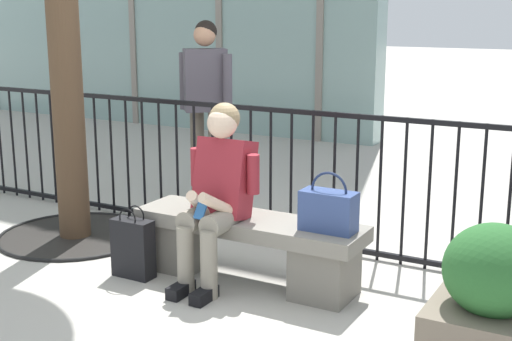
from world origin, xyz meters
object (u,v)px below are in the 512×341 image
seated_person_with_phone (217,189)px  planter (491,318)px  shopping_bag (133,248)px  stone_bench (249,243)px  bystander_at_railing (206,100)px  handbag_on_bench (328,210)px

seated_person_with_phone → planter: bearing=-16.8°
shopping_bag → stone_bench: bearing=23.9°
seated_person_with_phone → planter: (1.87, -0.57, -0.26)m
seated_person_with_phone → planter: seated_person_with_phone is taller
shopping_bag → bystander_at_railing: (-0.54, 1.74, 0.79)m
stone_bench → handbag_on_bench: 0.66m
planter → stone_bench: bearing=157.9°
shopping_bag → bystander_at_railing: bystander_at_railing is taller
bystander_at_railing → planter: 3.70m
seated_person_with_phone → shopping_bag: (-0.57, -0.20, -0.44)m
stone_bench → handbag_on_bench: handbag_on_bench is taller
seated_person_with_phone → shopping_bag: seated_person_with_phone is taller
seated_person_with_phone → handbag_on_bench: seated_person_with_phone is taller
handbag_on_bench → bystander_at_railing: 2.37m
stone_bench → shopping_bag: bearing=-156.1°
stone_bench → bystander_at_railing: bystander_at_railing is taller
handbag_on_bench → planter: size_ratio=0.45×
bystander_at_railing → planter: (2.98, -2.11, -0.61)m
bystander_at_railing → stone_bench: bearing=-48.3°
bystander_at_railing → shopping_bag: bearing=-72.9°
seated_person_with_phone → stone_bench: bearing=38.3°
shopping_bag → seated_person_with_phone: bearing=19.0°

